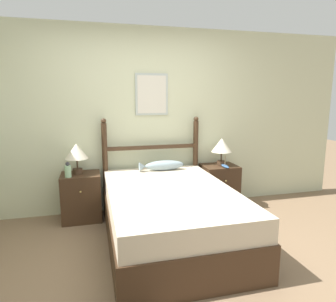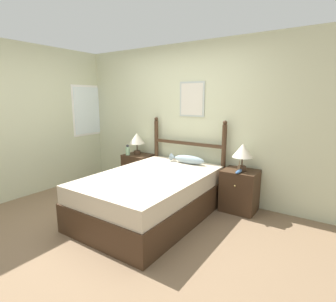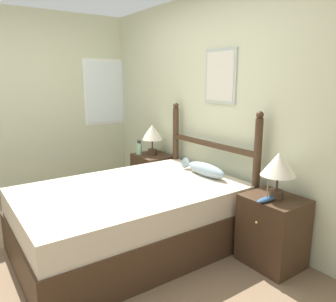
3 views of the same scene
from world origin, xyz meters
name	(u,v)px [view 3 (image 3 of 3)]	position (x,y,z in m)	size (l,w,h in m)	color
ground_plane	(67,257)	(0.00, 0.00, 0.00)	(16.00, 16.00, 0.00)	#7A6047
wall_back	(210,109)	(0.00, 1.73, 1.28)	(6.40, 0.08, 2.55)	beige
wall_left	(12,104)	(-2.13, 0.03, 1.28)	(0.08, 6.40, 2.55)	beige
bed	(131,217)	(0.17, 0.59, 0.30)	(1.38, 2.09, 0.61)	#3D2819
headboard	(210,162)	(0.17, 1.60, 0.71)	(1.38, 0.07, 1.33)	#3D2819
nightstand_left	(153,177)	(-0.81, 1.46, 0.31)	(0.50, 0.44, 0.62)	#3D2819
nightstand_right	(272,231)	(1.15, 1.46, 0.31)	(0.50, 0.44, 0.62)	#3D2819
table_lamp_left	(152,133)	(-0.84, 1.47, 0.91)	(0.29, 0.29, 0.40)	#422D1E
table_lamp_right	(278,166)	(1.16, 1.45, 0.91)	(0.29, 0.29, 0.40)	#422D1E
bottle	(139,148)	(-0.95, 1.33, 0.71)	(0.08, 0.08, 0.20)	#99C699
model_boat	(267,199)	(1.17, 1.33, 0.64)	(0.06, 0.23, 0.17)	#335684
fish_pillow	(204,169)	(0.27, 1.41, 0.68)	(0.62, 0.14, 0.14)	#8499A3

